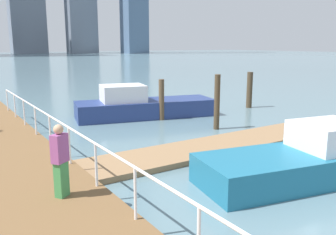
% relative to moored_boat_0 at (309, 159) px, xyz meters
% --- Properties ---
extents(ground_plane, '(300.00, 300.00, 0.00)m').
position_rel_moored_boat_0_xyz_m(ground_plane, '(-2.45, 15.11, -0.54)').
color(ground_plane, slate).
extents(floating_dock, '(12.17, 2.00, 0.18)m').
position_rel_moored_boat_0_xyz_m(floating_dock, '(0.14, 3.64, -0.45)').
color(floating_dock, '#93704C').
rests_on(floating_dock, ground_plane).
extents(boardwalk_railing, '(0.06, 21.67, 1.08)m').
position_rel_moored_boat_0_xyz_m(boardwalk_railing, '(-5.60, 2.74, 0.71)').
color(boardwalk_railing, white).
rests_on(boardwalk_railing, boardwalk).
extents(dock_piling_0, '(0.25, 0.25, 2.42)m').
position_rel_moored_boat_0_xyz_m(dock_piling_0, '(1.71, 5.96, 0.67)').
color(dock_piling_0, '#473826').
rests_on(dock_piling_0, ground_plane).
extents(dock_piling_2, '(0.33, 0.33, 2.11)m').
position_rel_moored_boat_0_xyz_m(dock_piling_2, '(6.93, 9.12, 0.51)').
color(dock_piling_2, '#473826').
rests_on(dock_piling_2, ground_plane).
extents(dock_piling_3, '(0.27, 0.27, 2.02)m').
position_rel_moored_boat_0_xyz_m(dock_piling_3, '(0.72, 8.97, 0.47)').
color(dock_piling_3, brown).
rests_on(dock_piling_3, ground_plane).
extents(moored_boat_0, '(6.43, 3.25, 1.55)m').
position_rel_moored_boat_0_xyz_m(moored_boat_0, '(0.00, 0.00, 0.00)').
color(moored_boat_0, '#1E6B8C').
rests_on(moored_boat_0, ground_plane).
extents(moored_boat_2, '(7.37, 3.74, 1.69)m').
position_rel_moored_boat_0_xyz_m(moored_boat_2, '(0.24, 10.14, 0.05)').
color(moored_boat_2, navy).
rests_on(moored_boat_2, ground_plane).
extents(pedestrian_1, '(0.42, 0.38, 1.64)m').
position_rel_moored_boat_0_xyz_m(pedestrian_1, '(-6.46, 1.63, 0.70)').
color(pedestrian_1, '#3F8C4C').
rests_on(pedestrian_1, boardwalk).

